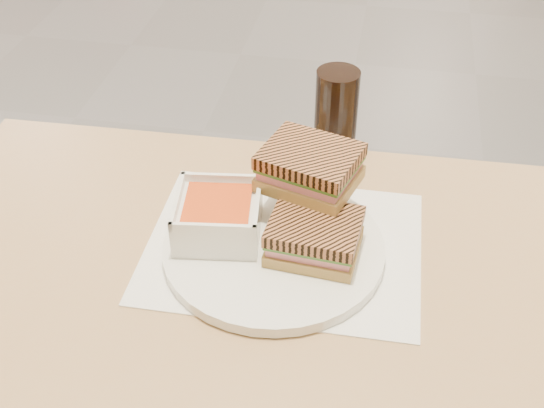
% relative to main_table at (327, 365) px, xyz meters
% --- Properties ---
extents(main_table, '(1.22, 0.73, 0.75)m').
position_rel_main_table_xyz_m(main_table, '(0.00, 0.00, 0.00)').
color(main_table, '#A47F57').
rests_on(main_table, ground).
extents(tray_liner, '(0.37, 0.29, 0.00)m').
position_rel_main_table_xyz_m(tray_liner, '(-0.08, 0.10, 0.11)').
color(tray_liner, white).
rests_on(tray_liner, main_table).
extents(plate, '(0.30, 0.30, 0.02)m').
position_rel_main_table_xyz_m(plate, '(-0.09, 0.08, 0.12)').
color(plate, white).
rests_on(plate, tray_liner).
extents(soup_bowl, '(0.13, 0.13, 0.06)m').
position_rel_main_table_xyz_m(soup_bowl, '(-0.17, 0.09, 0.16)').
color(soup_bowl, white).
rests_on(soup_bowl, plate).
extents(panini_lower, '(0.12, 0.11, 0.05)m').
position_rel_main_table_xyz_m(panini_lower, '(-0.03, 0.08, 0.16)').
color(panini_lower, tan).
rests_on(panini_lower, plate).
extents(panini_upper, '(0.15, 0.13, 0.06)m').
position_rel_main_table_xyz_m(panini_upper, '(-0.05, 0.16, 0.21)').
color(panini_upper, tan).
rests_on(panini_upper, panini_lower).
extents(cola_glass, '(0.07, 0.07, 0.14)m').
position_rel_main_table_xyz_m(cola_glass, '(-0.04, 0.34, 0.19)').
color(cola_glass, black).
rests_on(cola_glass, main_table).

